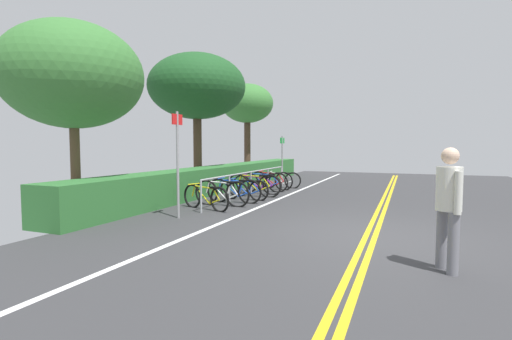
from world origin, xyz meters
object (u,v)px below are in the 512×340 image
object	(u,v)px
bicycle_0	(206,197)
bicycle_7	(271,181)
bicycle_4	(254,185)
bicycle_5	(257,185)
bicycle_1	(222,193)
tree_near_left	(73,76)
bicycle_2	(234,191)
sign_post_far	(282,156)
sign_post_near	(178,155)
bike_rack	(251,177)
tree_far_right	(247,104)
pedestrian	(449,201)
tree_mid	(197,87)
bicycle_3	(244,190)
bicycle_8	(281,180)
bicycle_6	(263,182)

from	to	relation	value
bicycle_0	bicycle_7	xyz separation A→B (m)	(4.76, -0.10, 0.02)
bicycle_4	bicycle_5	distance (m)	0.69
bicycle_4	bicycle_1	bearing A→B (deg)	176.58
tree_near_left	bicycle_2	bearing A→B (deg)	-41.21
bicycle_5	sign_post_far	bearing A→B (deg)	0.64
sign_post_far	tree_near_left	distance (m)	8.69
bicycle_4	sign_post_near	xyz separation A→B (m)	(-3.95, 0.23, 1.08)
bike_rack	tree_far_right	size ratio (longest dim) A/B	1.29
bicycle_4	pedestrian	xyz separation A→B (m)	(-5.68, -5.14, 0.57)
bicycle_4	bicycle_5	size ratio (longest dim) A/B	1.03
bicycle_1	bicycle_4	world-z (taller)	bicycle_4
bicycle_1	bicycle_2	distance (m)	0.63
bicycle_7	tree_mid	bearing A→B (deg)	113.80
bicycle_3	tree_far_right	world-z (taller)	tree_far_right
bicycle_7	bicycle_8	world-z (taller)	bicycle_7
bicycle_8	tree_near_left	distance (m)	8.29
bike_rack	tree_near_left	bearing A→B (deg)	149.16
bicycle_8	bicycle_1	bearing A→B (deg)	178.27
bicycle_0	tree_far_right	size ratio (longest dim) A/B	0.33
bicycle_6	sign_post_near	xyz separation A→B (m)	(-5.24, 0.08, 1.10)
bike_rack	tree_far_right	distance (m)	8.63
bicycle_2	bicycle_7	xyz separation A→B (m)	(3.43, 0.09, -0.01)
bicycle_2	bicycle_5	xyz separation A→B (m)	(2.06, 0.11, -0.02)
bicycle_4	bicycle_6	distance (m)	1.30
tree_near_left	bicycle_7	bearing A→B (deg)	-21.96
tree_near_left	sign_post_far	bearing A→B (deg)	-17.82
bike_rack	bicycle_4	size ratio (longest dim) A/B	3.48
bicycle_4	bicycle_5	bearing A→B (deg)	13.00
bicycle_8	sign_post_near	world-z (taller)	sign_post_near
bicycle_5	bike_rack	bearing A→B (deg)	-174.60
bicycle_6	bicycle_7	world-z (taller)	bicycle_6
bicycle_3	sign_post_near	bearing A→B (deg)	175.94
bicycle_2	tree_far_right	distance (m)	9.93
bike_rack	bicycle_3	xyz separation A→B (m)	(-0.74, -0.08, -0.31)
bicycle_1	tree_far_right	size ratio (longest dim) A/B	0.35
bicycle_8	bicycle_4	bearing A→B (deg)	179.53
bicycle_3	bicycle_7	xyz separation A→B (m)	(2.80, 0.13, 0.03)
bicycle_0	bicycle_5	world-z (taller)	bicycle_5
bicycle_7	tree_near_left	size ratio (longest dim) A/B	0.37
bicycle_1	pedestrian	bearing A→B (deg)	-124.86
bicycle_6	tree_far_right	distance (m)	7.66
bike_rack	bicycle_4	bearing A→B (deg)	-83.59
pedestrian	sign_post_near	bearing A→B (deg)	72.17
bicycle_2	bicycle_7	world-z (taller)	bicycle_2
bicycle_7	tree_far_right	bearing A→B (deg)	31.97
bike_rack	bicycle_3	distance (m)	0.81
tree_near_left	bicycle_5	bearing A→B (deg)	-26.84
tree_far_right	bicycle_6	bearing A→B (deg)	-151.61
bicycle_5	bicycle_7	world-z (taller)	bicycle_7
bicycle_5	tree_mid	xyz separation A→B (m)	(0.26, 2.50, 3.50)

